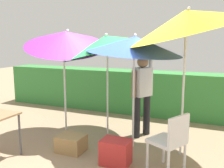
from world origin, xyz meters
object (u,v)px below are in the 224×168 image
at_px(umbrella_yellow, 66,39).
at_px(chair_plastic, 171,140).
at_px(umbrella_navy, 107,44).
at_px(umbrella_orange, 135,45).
at_px(crate_cardboard, 71,143).
at_px(person_vendor, 142,90).
at_px(umbrella_rainbow, 187,21).
at_px(cooler_box, 116,152).

bearing_deg(umbrella_yellow, chair_plastic, -19.94).
relative_size(umbrella_navy, chair_plastic, 2.51).
distance_m(umbrella_orange, crate_cardboard, 2.02).
distance_m(umbrella_navy, crate_cardboard, 1.98).
bearing_deg(umbrella_orange, crate_cardboard, -146.25).
bearing_deg(crate_cardboard, umbrella_navy, 76.05).
xyz_separation_m(umbrella_yellow, person_vendor, (1.43, 0.47, -1.00)).
xyz_separation_m(umbrella_rainbow, umbrella_orange, (-0.86, 0.05, -0.37)).
bearing_deg(person_vendor, umbrella_rainbow, -35.56).
height_order(chair_plastic, cooler_box, chair_plastic).
xyz_separation_m(umbrella_orange, crate_cardboard, (-0.93, -0.62, -1.68)).
relative_size(umbrella_rainbow, crate_cardboard, 5.81).
xyz_separation_m(umbrella_navy, crate_cardboard, (-0.25, -0.99, -1.69)).
relative_size(umbrella_navy, cooler_box, 5.06).
distance_m(umbrella_yellow, chair_plastic, 2.76).
xyz_separation_m(umbrella_rainbow, umbrella_yellow, (-2.29, 0.15, -0.26)).
bearing_deg(chair_plastic, umbrella_rainbow, 83.40).
distance_m(umbrella_rainbow, person_vendor, 1.65).
distance_m(chair_plastic, cooler_box, 0.88).
distance_m(umbrella_yellow, crate_cardboard, 2.00).
relative_size(umbrella_rainbow, umbrella_orange, 1.30).
distance_m(person_vendor, chair_plastic, 1.56).
bearing_deg(cooler_box, crate_cardboard, 170.78).
height_order(chair_plastic, crate_cardboard, chair_plastic).
bearing_deg(umbrella_yellow, umbrella_orange, -3.79).
bearing_deg(umbrella_navy, chair_plastic, -36.42).
distance_m(umbrella_orange, cooler_box, 1.80).
bearing_deg(umbrella_yellow, cooler_box, -31.53).
distance_m(umbrella_navy, chair_plastic, 2.25).
relative_size(umbrella_orange, cooler_box, 4.67).
xyz_separation_m(person_vendor, crate_cardboard, (-0.92, -1.18, -0.79)).
bearing_deg(umbrella_navy, umbrella_rainbow, -15.40).
relative_size(cooler_box, crate_cardboard, 0.96).
bearing_deg(crate_cardboard, cooler_box, -9.22).
bearing_deg(umbrella_yellow, crate_cardboard, -54.43).
height_order(umbrella_navy, crate_cardboard, umbrella_navy).
bearing_deg(umbrella_navy, umbrella_yellow, -160.12).
xyz_separation_m(umbrella_yellow, chair_plastic, (2.22, -0.80, -1.42)).
bearing_deg(chair_plastic, cooler_box, -176.23).
bearing_deg(umbrella_orange, umbrella_navy, 151.58).
height_order(person_vendor, crate_cardboard, person_vendor).
bearing_deg(cooler_box, chair_plastic, 3.77).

